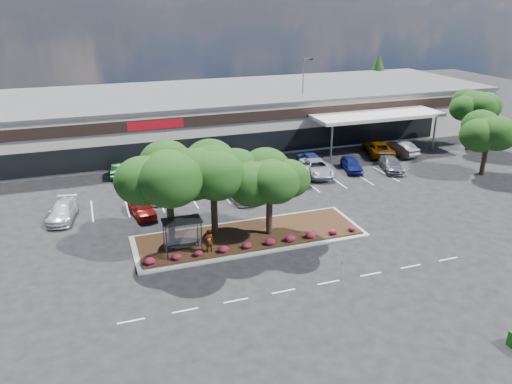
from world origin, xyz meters
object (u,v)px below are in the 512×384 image
object	(u,v)px
survey_stake	(341,267)
car_0	(62,212)
light_pole	(303,106)
car_1	(157,192)

from	to	relation	value
survey_stake	car_0	size ratio (longest dim) A/B	0.23
light_pole	car_1	world-z (taller)	light_pole
survey_stake	car_0	bearing A→B (deg)	138.03
survey_stake	car_1	size ratio (longest dim) A/B	0.25
light_pole	car_0	xyz separation A→B (m)	(-29.05, -15.52, -4.07)
survey_stake	car_1	bearing A→B (deg)	117.77
car_1	car_0	bearing A→B (deg)	-151.05
survey_stake	car_0	xyz separation A→B (m)	(-17.83, 16.04, -0.02)
light_pole	survey_stake	xyz separation A→B (m)	(-11.22, -31.56, -4.05)
survey_stake	car_0	distance (m)	23.98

